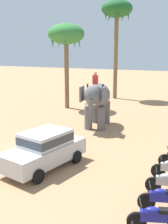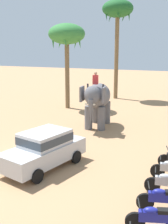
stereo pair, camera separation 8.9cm
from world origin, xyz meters
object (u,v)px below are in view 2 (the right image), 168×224
at_px(motorcycle_mid_row, 164,199).
at_px(car_sedan_foreground, 44,148).
at_px(motorcycle_second_in_row, 156,218).
at_px(palm_tree_near_hut, 67,36).
at_px(palm_tree_left_of_road, 118,13).
at_px(elephant_with_mahout, 97,99).

bearing_deg(motorcycle_mid_row, car_sedan_foreground, 166.07).
bearing_deg(car_sedan_foreground, motorcycle_second_in_row, -25.07).
xyz_separation_m(car_sedan_foreground, motorcycle_mid_row, (5.52, -1.37, -0.46)).
distance_m(motorcycle_mid_row, palm_tree_near_hut, 18.16).
height_order(motorcycle_mid_row, palm_tree_left_of_road, palm_tree_left_of_road).
height_order(motorcycle_second_in_row, palm_tree_near_hut, palm_tree_near_hut).
xyz_separation_m(elephant_with_mahout, motorcycle_mid_row, (5.90, -8.62, -1.53)).
distance_m(elephant_with_mahout, palm_tree_near_hut, 8.09).
bearing_deg(car_sedan_foreground, elephant_with_mahout, 92.96).
relative_size(motorcycle_second_in_row, palm_tree_near_hut, 0.23).
height_order(car_sedan_foreground, elephant_with_mahout, elephant_with_mahout).
bearing_deg(car_sedan_foreground, palm_tree_near_hut, 113.54).
relative_size(motorcycle_second_in_row, palm_tree_left_of_road, 0.17).
xyz_separation_m(motorcycle_mid_row, palm_tree_near_hut, (-10.76, 13.38, 5.91)).
relative_size(elephant_with_mahout, motorcycle_mid_row, 2.27).
bearing_deg(car_sedan_foreground, palm_tree_left_of_road, 98.71).
relative_size(palm_tree_near_hut, palm_tree_left_of_road, 0.73).
height_order(elephant_with_mahout, motorcycle_mid_row, elephant_with_mahout).
bearing_deg(palm_tree_left_of_road, motorcycle_second_in_row, -68.56).
relative_size(motorcycle_second_in_row, motorcycle_mid_row, 0.99).
xyz_separation_m(elephant_with_mahout, palm_tree_near_hut, (-4.86, 4.76, 4.39)).
relative_size(elephant_with_mahout, motorcycle_second_in_row, 2.30).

